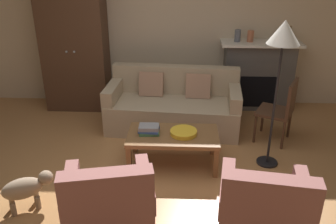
# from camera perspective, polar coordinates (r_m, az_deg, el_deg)

# --- Properties ---
(ground_plane) EXTENTS (9.60, 9.60, 0.00)m
(ground_plane) POSITION_cam_1_polar(r_m,az_deg,el_deg) (4.23, -2.53, -11.49)
(ground_plane) COLOR #B27A47
(back_wall) EXTENTS (7.20, 0.10, 2.80)m
(back_wall) POSITION_cam_1_polar(r_m,az_deg,el_deg) (6.05, -0.69, 14.31)
(back_wall) COLOR beige
(back_wall) RESTS_ON ground
(fireplace) EXTENTS (1.26, 0.48, 1.12)m
(fireplace) POSITION_cam_1_polar(r_m,az_deg,el_deg) (6.13, 13.91, 5.69)
(fireplace) COLOR #4C4947
(fireplace) RESTS_ON ground
(armoire) EXTENTS (1.06, 0.57, 2.01)m
(armoire) POSITION_cam_1_polar(r_m,az_deg,el_deg) (6.06, -14.38, 9.79)
(armoire) COLOR #472D1E
(armoire) RESTS_ON ground
(couch) EXTENTS (1.98, 1.00, 0.86)m
(couch) POSITION_cam_1_polar(r_m,az_deg,el_deg) (5.38, 0.86, 0.83)
(couch) COLOR tan
(couch) RESTS_ON ground
(coffee_table) EXTENTS (1.10, 0.60, 0.42)m
(coffee_table) POSITION_cam_1_polar(r_m,az_deg,el_deg) (4.42, 0.78, -4.09)
(coffee_table) COLOR brown
(coffee_table) RESTS_ON ground
(fruit_bowl) EXTENTS (0.33, 0.33, 0.05)m
(fruit_bowl) POSITION_cam_1_polar(r_m,az_deg,el_deg) (4.38, 2.47, -3.22)
(fruit_bowl) COLOR gold
(fruit_bowl) RESTS_ON coffee_table
(book_stack) EXTENTS (0.26, 0.19, 0.11)m
(book_stack) POSITION_cam_1_polar(r_m,az_deg,el_deg) (4.39, -2.99, -2.76)
(book_stack) COLOR #427A4C
(book_stack) RESTS_ON coffee_table
(mantel_vase_slate) EXTENTS (0.10, 0.10, 0.19)m
(mantel_vase_slate) POSITION_cam_1_polar(r_m,az_deg,el_deg) (5.88, 10.88, 11.71)
(mantel_vase_slate) COLOR #565B66
(mantel_vase_slate) RESTS_ON fireplace
(mantel_vase_terracotta) EXTENTS (0.10, 0.10, 0.18)m
(mantel_vase_terracotta) POSITION_cam_1_polar(r_m,az_deg,el_deg) (5.91, 12.83, 11.55)
(mantel_vase_terracotta) COLOR #A86042
(mantel_vase_terracotta) RESTS_ON fireplace
(mantel_vase_bronze) EXTENTS (0.11, 0.11, 0.25)m
(mantel_vase_bronze) POSITION_cam_1_polar(r_m,az_deg,el_deg) (6.03, 18.22, 11.57)
(mantel_vase_bronze) COLOR olive
(mantel_vase_bronze) RESTS_ON fireplace
(armchair_near_left) EXTENTS (0.91, 0.91, 0.88)m
(armchair_near_left) POSITION_cam_1_polar(r_m,az_deg,el_deg) (3.46, -9.18, -14.72)
(armchair_near_left) COLOR #935B56
(armchair_near_left) RESTS_ON ground
(armchair_near_right) EXTENTS (0.87, 0.87, 0.88)m
(armchair_near_right) POSITION_cam_1_polar(r_m,az_deg,el_deg) (3.47, 14.67, -15.25)
(armchair_near_right) COLOR #935B56
(armchair_near_right) RESTS_ON ground
(side_chair_wooden) EXTENTS (0.59, 0.59, 0.90)m
(side_chair_wooden) POSITION_cam_1_polar(r_m,az_deg,el_deg) (5.11, 17.44, 0.66)
(side_chair_wooden) COLOR #472D1E
(side_chair_wooden) RESTS_ON ground
(floor_lamp) EXTENTS (0.36, 0.36, 1.78)m
(floor_lamp) POSITION_cam_1_polar(r_m,az_deg,el_deg) (4.19, 17.64, 10.47)
(floor_lamp) COLOR black
(floor_lamp) RESTS_ON ground
(dog) EXTENTS (0.52, 0.38, 0.39)m
(dog) POSITION_cam_1_polar(r_m,az_deg,el_deg) (4.05, -21.46, -11.07)
(dog) COLOR gray
(dog) RESTS_ON ground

